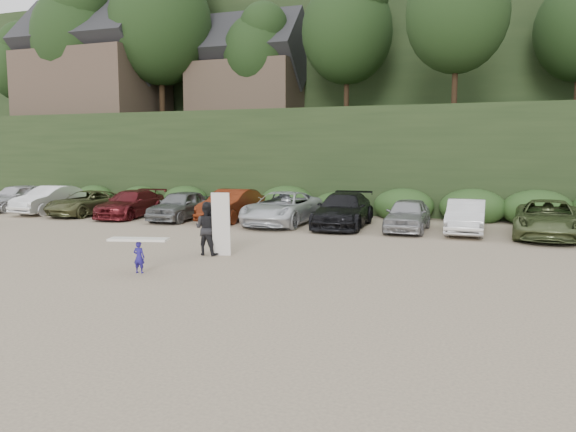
% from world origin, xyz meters
% --- Properties ---
extents(ground, '(120.00, 120.00, 0.00)m').
position_xyz_m(ground, '(0.00, 0.00, 0.00)').
color(ground, tan).
rests_on(ground, ground).
extents(hillside_backdrop, '(90.00, 41.50, 28.00)m').
position_xyz_m(hillside_backdrop, '(-0.26, 35.93, 11.22)').
color(hillside_backdrop, black).
rests_on(hillside_backdrop, ground).
extents(parked_cars, '(33.98, 6.12, 1.61)m').
position_xyz_m(parked_cars, '(-4.38, 10.02, 0.77)').
color(parked_cars, silver).
rests_on(parked_cars, ground).
extents(child_surfer, '(1.80, 0.92, 1.04)m').
position_xyz_m(child_surfer, '(-4.01, -1.69, 0.71)').
color(child_surfer, navy).
rests_on(child_surfer, ground).
extents(adult_surfer, '(1.36, 0.73, 2.19)m').
position_xyz_m(adult_surfer, '(-3.48, 1.58, 0.94)').
color(adult_surfer, black).
rests_on(adult_surfer, ground).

